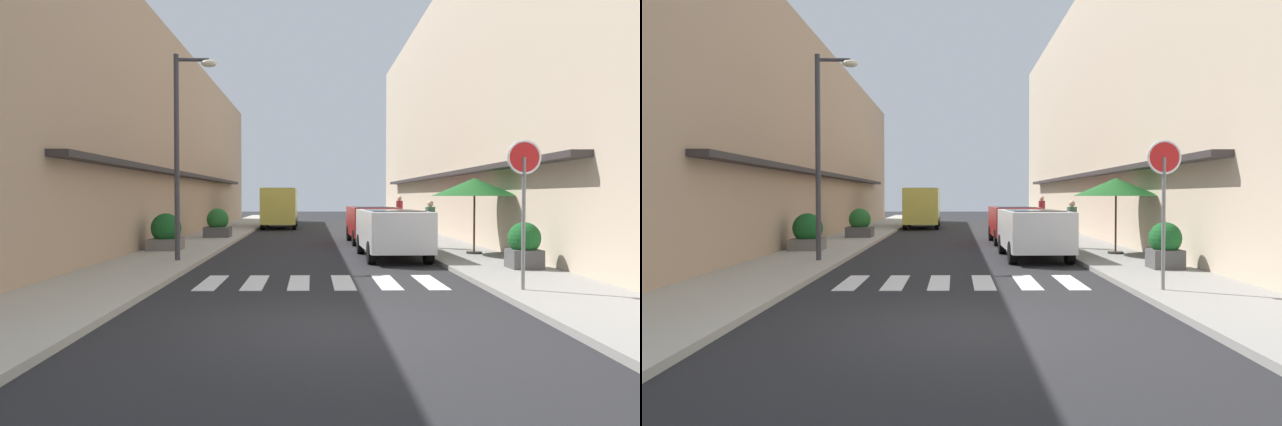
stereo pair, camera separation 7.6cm
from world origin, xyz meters
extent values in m
plane|color=#232326|center=(0.00, 16.95, 0.00)|extent=(93.24, 93.24, 0.00)
cube|color=#ADA899|center=(-4.53, 16.95, 0.06)|extent=(2.53, 59.33, 0.12)
cube|color=gray|center=(4.53, 16.95, 0.06)|extent=(2.53, 59.33, 0.12)
cube|color=tan|center=(-8.30, 18.07, 4.23)|extent=(5.00, 40.14, 8.46)
cube|color=#332D2D|center=(-5.55, 18.07, 2.80)|extent=(0.50, 28.10, 0.16)
cube|color=#C6B299|center=(8.30, 18.07, 5.80)|extent=(5.00, 40.14, 11.60)
cube|color=#332D2D|center=(5.55, 18.07, 2.80)|extent=(0.50, 28.10, 0.16)
cube|color=silver|center=(-2.38, 4.34, 0.01)|extent=(0.45, 2.20, 0.01)
cube|color=silver|center=(-1.43, 4.34, 0.01)|extent=(0.45, 2.20, 0.01)
cube|color=silver|center=(-0.48, 4.34, 0.01)|extent=(0.45, 2.20, 0.01)
cube|color=silver|center=(0.47, 4.34, 0.01)|extent=(0.45, 2.20, 0.01)
cube|color=silver|center=(1.42, 4.34, 0.01)|extent=(0.45, 2.20, 0.01)
cube|color=silver|center=(2.38, 4.34, 0.01)|extent=(0.45, 2.20, 0.01)
cube|color=silver|center=(2.22, 9.20, 0.89)|extent=(1.82, 4.46, 1.13)
cube|color=black|center=(2.22, 8.98, 1.19)|extent=(1.51, 2.51, 0.56)
cylinder|color=black|center=(1.40, 10.65, 0.32)|extent=(0.23, 0.64, 0.64)
cylinder|color=black|center=(2.99, 10.67, 0.32)|extent=(0.23, 0.64, 0.64)
cylinder|color=black|center=(1.45, 7.72, 0.32)|extent=(0.23, 0.64, 0.64)
cylinder|color=black|center=(3.04, 7.75, 0.32)|extent=(0.23, 0.64, 0.64)
cube|color=maroon|center=(2.22, 14.94, 0.89)|extent=(1.82, 4.09, 1.13)
cube|color=black|center=(2.22, 14.74, 1.19)|extent=(1.51, 2.30, 0.56)
cylinder|color=black|center=(1.40, 16.27, 0.32)|extent=(0.23, 0.64, 0.64)
cylinder|color=black|center=(2.99, 16.30, 0.32)|extent=(0.23, 0.64, 0.64)
cylinder|color=black|center=(1.45, 13.59, 0.32)|extent=(0.23, 0.64, 0.64)
cylinder|color=black|center=(3.04, 13.61, 0.32)|extent=(0.23, 0.64, 0.64)
cube|color=#D8CC4C|center=(-2.07, 26.01, 1.34)|extent=(1.99, 5.41, 2.03)
cube|color=black|center=(-2.07, 25.74, 2.09)|extent=(1.66, 3.04, 0.56)
cylinder|color=black|center=(-2.98, 27.78, 0.32)|extent=(0.22, 0.64, 0.64)
cylinder|color=black|center=(-1.19, 27.80, 0.32)|extent=(0.22, 0.64, 0.64)
cylinder|color=black|center=(-2.95, 24.22, 0.32)|extent=(0.22, 0.64, 0.64)
cylinder|color=black|center=(-1.16, 24.23, 0.32)|extent=(0.22, 0.64, 0.64)
cylinder|color=slate|center=(3.78, 2.60, 1.37)|extent=(0.07, 0.07, 2.49)
cylinder|color=red|center=(3.78, 2.60, 2.61)|extent=(0.64, 0.03, 0.64)
torus|color=white|center=(3.78, 2.60, 2.61)|extent=(0.65, 0.05, 0.65)
cylinder|color=#38383D|center=(-3.91, 7.78, 2.95)|extent=(0.14, 0.14, 5.65)
cylinder|color=#38383D|center=(-3.46, 7.78, 5.62)|extent=(0.90, 0.10, 0.10)
ellipsoid|color=beige|center=(-3.01, 7.78, 5.52)|extent=(0.44, 0.28, 0.20)
cylinder|color=#262626|center=(4.81, 9.49, 0.15)|extent=(0.48, 0.48, 0.06)
cylinder|color=#4C3823|center=(4.81, 9.49, 1.15)|extent=(0.06, 0.06, 2.05)
cone|color=#19511E|center=(4.81, 9.49, 2.17)|extent=(2.60, 2.60, 0.55)
cube|color=#4C4C4C|center=(5.00, 5.84, 0.35)|extent=(0.74, 0.74, 0.46)
sphere|color=#195623|center=(5.00, 5.84, 0.86)|extent=(0.79, 0.79, 0.79)
cube|color=slate|center=(-5.00, 10.88, 0.30)|extent=(1.02, 1.02, 0.37)
sphere|color=#195623|center=(-5.00, 10.88, 0.83)|extent=(0.99, 0.99, 0.99)
cube|color=#4C4C4C|center=(-4.27, 16.90, 0.34)|extent=(1.10, 1.10, 0.44)
sphere|color=#236628|center=(-4.27, 16.90, 0.89)|extent=(0.95, 0.95, 0.95)
cylinder|color=#282B33|center=(3.85, 11.42, 0.51)|extent=(0.26, 0.26, 0.78)
cylinder|color=#4C7259|center=(3.85, 11.42, 1.21)|extent=(0.34, 0.34, 0.62)
sphere|color=tan|center=(3.85, 11.42, 1.63)|extent=(0.21, 0.21, 0.21)
cylinder|color=#282B33|center=(4.33, 21.43, 0.55)|extent=(0.26, 0.26, 0.86)
cylinder|color=maroon|center=(4.33, 21.43, 1.32)|extent=(0.34, 0.34, 0.68)
sphere|color=tan|center=(4.33, 21.43, 1.78)|extent=(0.23, 0.23, 0.23)
camera|label=1|loc=(-0.21, -8.18, 1.88)|focal=32.43mm
camera|label=2|loc=(-0.13, -8.18, 1.88)|focal=32.43mm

